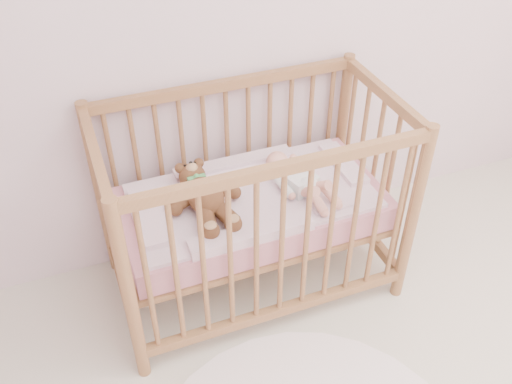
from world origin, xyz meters
name	(u,v)px	position (x,y,z in m)	size (l,w,h in m)	color
crib	(252,206)	(-0.37, 1.60, 0.50)	(1.36, 0.76, 1.00)	#A57646
mattress	(252,208)	(-0.37, 1.60, 0.49)	(1.22, 0.62, 0.13)	#D48490
blanket	(252,196)	(-0.37, 1.60, 0.56)	(1.10, 0.58, 0.06)	pink
baby	(297,175)	(-0.15, 1.58, 0.64)	(0.24, 0.49, 0.12)	white
teddy_bear	(205,195)	(-0.60, 1.58, 0.65)	(0.35, 0.50, 0.14)	brown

